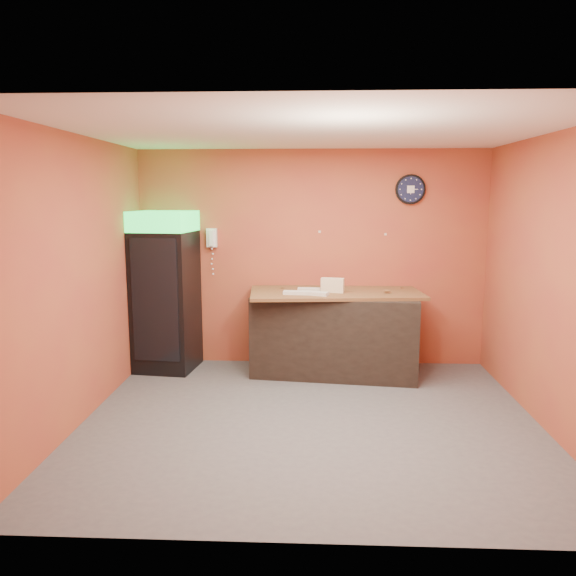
{
  "coord_description": "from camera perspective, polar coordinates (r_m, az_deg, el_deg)",
  "views": [
    {
      "loc": [
        0.02,
        -5.3,
        2.22
      ],
      "look_at": [
        -0.25,
        0.6,
        1.24
      ],
      "focal_mm": 35.0,
      "sensor_mm": 36.0,
      "label": 1
    }
  ],
  "objects": [
    {
      "name": "beverage_cooler",
      "position": [
        7.26,
        -12.34,
        -0.56
      ],
      "size": [
        0.79,
        0.8,
        2.02
      ],
      "rotation": [
        0.0,
        0.0,
        -0.12
      ],
      "color": "black",
      "rests_on": "floor"
    },
    {
      "name": "wall_phone",
      "position": [
        7.39,
        -7.75,
        5.08
      ],
      "size": [
        0.13,
        0.11,
        0.24
      ],
      "color": "white",
      "rests_on": "back_wall"
    },
    {
      "name": "right_wall",
      "position": [
        5.81,
        25.14,
        0.41
      ],
      "size": [
        0.02,
        4.0,
        2.8
      ],
      "primitive_type": "cube",
      "color": "#AA5630",
      "rests_on": "floor"
    },
    {
      "name": "sub_roll_stack",
      "position": [
        6.86,
        4.54,
        0.28
      ],
      "size": [
        0.29,
        0.15,
        0.18
      ],
      "rotation": [
        0.0,
        0.0,
        -0.21
      ],
      "color": "beige",
      "rests_on": "butcher_paper"
    },
    {
      "name": "floor",
      "position": [
        5.75,
        2.25,
        -13.31
      ],
      "size": [
        4.5,
        4.5,
        0.0
      ],
      "primitive_type": "plane",
      "color": "#47474C",
      "rests_on": "ground"
    },
    {
      "name": "prep_counter",
      "position": [
        7.07,
        4.81,
        -4.66
      ],
      "size": [
        2.1,
        1.12,
        1.0
      ],
      "primitive_type": "cube",
      "rotation": [
        0.0,
        0.0,
        -0.12
      ],
      "color": "black",
      "rests_on": "floor"
    },
    {
      "name": "kitchen_tool",
      "position": [
        7.12,
        4.94,
        0.11
      ],
      "size": [
        0.05,
        0.05,
        0.05
      ],
      "primitive_type": "cylinder",
      "color": "silver",
      "rests_on": "butcher_paper"
    },
    {
      "name": "wrapped_sandwich_right",
      "position": [
        6.94,
        2.15,
        -0.16
      ],
      "size": [
        0.28,
        0.13,
        0.04
      ],
      "primitive_type": "cube",
      "rotation": [
        0.0,
        0.0,
        -0.06
      ],
      "color": "silver",
      "rests_on": "butcher_paper"
    },
    {
      "name": "butcher_paper",
      "position": [
        6.96,
        4.87,
        -0.49
      ],
      "size": [
        2.17,
        1.14,
        0.04
      ],
      "primitive_type": "cube",
      "rotation": [
        0.0,
        0.0,
        0.08
      ],
      "color": "brown",
      "rests_on": "prep_counter"
    },
    {
      "name": "wrapped_sandwich_left",
      "position": [
        6.71,
        0.72,
        -0.48
      ],
      "size": [
        0.29,
        0.14,
        0.04
      ],
      "primitive_type": "cube",
      "rotation": [
        0.0,
        0.0,
        -0.09
      ],
      "color": "silver",
      "rests_on": "butcher_paper"
    },
    {
      "name": "left_wall",
      "position": [
        5.82,
        -20.38,
        0.74
      ],
      "size": [
        0.02,
        4.0,
        2.8
      ],
      "primitive_type": "cube",
      "color": "#AA5630",
      "rests_on": "floor"
    },
    {
      "name": "wrapped_sandwich_mid",
      "position": [
        6.67,
        2.88,
        -0.55
      ],
      "size": [
        0.31,
        0.21,
        0.04
      ],
      "primitive_type": "cube",
      "rotation": [
        0.0,
        0.0,
        -0.36
      ],
      "color": "silver",
      "rests_on": "butcher_paper"
    },
    {
      "name": "back_wall",
      "position": [
        7.35,
        2.42,
        3.01
      ],
      "size": [
        4.5,
        0.02,
        2.8
      ],
      "primitive_type": "cube",
      "color": "#AA5630",
      "rests_on": "floor"
    },
    {
      "name": "ceiling",
      "position": [
        5.33,
        2.46,
        15.66
      ],
      "size": [
        4.5,
        4.0,
        0.02
      ],
      "primitive_type": "cube",
      "color": "white",
      "rests_on": "back_wall"
    },
    {
      "name": "wall_clock",
      "position": [
        7.37,
        12.33,
        9.77
      ],
      "size": [
        0.38,
        0.06,
        0.38
      ],
      "color": "black",
      "rests_on": "back_wall"
    }
  ]
}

